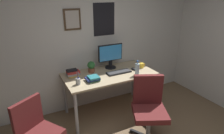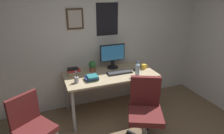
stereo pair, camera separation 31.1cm
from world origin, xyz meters
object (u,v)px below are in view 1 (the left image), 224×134
(book_stack_left, at_px, (73,73))
(office_chair, at_px, (149,106))
(book_stack_right, at_px, (93,78))
(water_bottle, at_px, (137,69))
(monitor, at_px, (110,55))
(potted_plant, at_px, (91,66))
(computer_mouse, at_px, (134,69))
(pen_cup, at_px, (78,81))
(keyboard, at_px, (119,72))
(side_chair, at_px, (36,130))
(coffee_mug_near, at_px, (142,65))

(book_stack_left, bearing_deg, office_chair, -51.40)
(book_stack_left, height_order, book_stack_right, book_stack_left)
(office_chair, bearing_deg, water_bottle, 74.26)
(monitor, distance_m, water_bottle, 0.57)
(book_stack_right, bearing_deg, office_chair, -49.71)
(potted_plant, bearing_deg, monitor, 5.90)
(computer_mouse, bearing_deg, pen_cup, -174.00)
(pen_cup, relative_size, book_stack_right, 0.98)
(computer_mouse, bearing_deg, office_chair, -106.85)
(monitor, height_order, keyboard, monitor)
(computer_mouse, relative_size, pen_cup, 0.55)
(side_chair, xyz_separation_m, book_stack_right, (0.92, 0.46, 0.30))
(side_chair, xyz_separation_m, water_bottle, (1.65, 0.33, 0.36))
(side_chair, xyz_separation_m, keyboard, (1.43, 0.55, 0.27))
(water_bottle, bearing_deg, computer_mouse, 70.46)
(monitor, distance_m, book_stack_right, 0.65)
(side_chair, bearing_deg, book_stack_left, 48.23)
(book_stack_left, distance_m, book_stack_right, 0.39)
(keyboard, height_order, pen_cup, pen_cup)
(monitor, xyz_separation_m, water_bottle, (0.24, -0.50, -0.13))
(monitor, height_order, book_stack_left, monitor)
(potted_plant, height_order, book_stack_right, potted_plant)
(monitor, distance_m, computer_mouse, 0.48)
(pen_cup, xyz_separation_m, book_stack_right, (0.25, 0.02, -0.02))
(water_bottle, distance_m, potted_plant, 0.78)
(coffee_mug_near, xyz_separation_m, potted_plant, (-0.89, 0.21, 0.06))
(keyboard, distance_m, book_stack_right, 0.52)
(book_stack_right, bearing_deg, side_chair, -153.54)
(monitor, height_order, water_bottle, monitor)
(office_chair, distance_m, pen_cup, 1.09)
(side_chair, bearing_deg, keyboard, 21.09)
(keyboard, height_order, computer_mouse, computer_mouse)
(side_chair, bearing_deg, book_stack_right, 26.46)
(monitor, bearing_deg, office_chair, -85.32)
(office_chair, height_order, pen_cup, pen_cup)
(keyboard, distance_m, pen_cup, 0.76)
(keyboard, xyz_separation_m, book_stack_left, (-0.73, 0.23, 0.04))
(keyboard, relative_size, computer_mouse, 3.91)
(computer_mouse, height_order, water_bottle, water_bottle)
(computer_mouse, relative_size, book_stack_left, 0.52)
(side_chair, bearing_deg, water_bottle, 11.36)
(book_stack_right, bearing_deg, book_stack_left, 124.79)
(office_chair, relative_size, pen_cup, 4.75)
(book_stack_left, bearing_deg, monitor, 4.08)
(pen_cup, height_order, book_stack_left, pen_cup)
(computer_mouse, xyz_separation_m, book_stack_left, (-1.03, 0.23, 0.03))
(pen_cup, bearing_deg, book_stack_right, 4.08)
(coffee_mug_near, xyz_separation_m, book_stack_left, (-1.22, 0.20, 0.01))
(water_bottle, bearing_deg, pen_cup, 173.54)
(monitor, height_order, coffee_mug_near, monitor)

